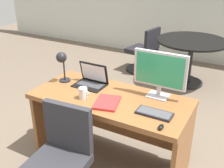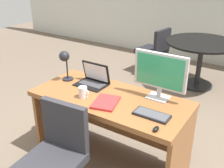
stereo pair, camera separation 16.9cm
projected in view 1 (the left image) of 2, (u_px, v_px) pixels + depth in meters
ground at (159, 100)px, 4.11m from camera, size 12.00×12.00×0.00m
desk at (112, 113)px, 2.72m from camera, size 1.52×0.70×0.74m
monitor at (160, 71)px, 2.51m from camera, size 0.51×0.16×0.44m
laptop at (92, 78)px, 2.84m from camera, size 0.32×0.24×0.23m
keyboard at (154, 113)px, 2.31m from camera, size 0.31×0.14×0.02m
mouse at (161, 127)px, 2.11m from camera, size 0.04×0.07×0.03m
desk_lamp at (62, 61)px, 2.83m from camera, size 0.12×0.14×0.33m
book at (107, 103)px, 2.48m from camera, size 0.27×0.32×0.02m
coffee_mug at (83, 93)px, 2.56m from camera, size 0.11×0.08×0.11m
office_chair at (60, 167)px, 2.28m from camera, size 0.56×0.56×0.87m
meeting_table at (191, 51)px, 4.40m from camera, size 1.12×1.12×0.76m
meeting_chair_near at (144, 54)px, 5.02m from camera, size 0.56×0.56×0.82m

